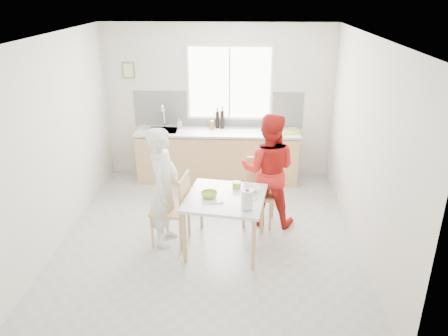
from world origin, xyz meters
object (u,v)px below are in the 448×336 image
object	(u,v)px
wine_bottle_b	(217,120)
chair_left	(175,206)
dining_table	(225,202)
bowl_white	(251,188)
chair_far	(260,188)
wine_bottle_a	(222,120)
person_white	(164,187)
person_red	(268,170)
milk_jug	(247,199)
bowl_green	(209,195)

from	to	relation	value
wine_bottle_b	chair_left	bearing A→B (deg)	-100.27
dining_table	bowl_white	world-z (taller)	bowl_white
chair_left	bowl_white	bearing A→B (deg)	104.39
chair_far	bowl_white	xyz separation A→B (m)	(-0.13, -0.56, 0.26)
dining_table	chair_left	bearing A→B (deg)	171.56
chair_left	wine_bottle_a	distance (m)	2.40
chair_left	person_white	distance (m)	0.30
wine_bottle_a	person_white	bearing A→B (deg)	-105.99
chair_far	person_red	world-z (taller)	person_red
bowl_white	wine_bottle_b	xyz separation A→B (m)	(-0.58, 2.20, 0.29)
person_white	milk_jug	distance (m)	1.18
wine_bottle_a	wine_bottle_b	size ratio (longest dim) A/B	1.07
chair_left	milk_jug	xyz separation A→B (m)	(0.95, -0.42, 0.34)
chair_left	bowl_green	xyz separation A→B (m)	(0.46, -0.12, 0.24)
dining_table	wine_bottle_a	xyz separation A→B (m)	(-0.16, 2.38, 0.40)
bowl_green	bowl_white	world-z (taller)	bowl_green
bowl_green	wine_bottle_a	distance (m)	2.42
person_red	wine_bottle_b	distance (m)	1.89
person_white	bowl_green	bearing A→B (deg)	-94.63
chair_far	chair_left	bearing A→B (deg)	-141.26
dining_table	person_red	bearing A→B (deg)	51.30
bowl_white	chair_left	bearing A→B (deg)	-174.05
bowl_white	person_red	bearing A→B (deg)	64.76
milk_jug	bowl_green	bearing A→B (deg)	156.35
chair_left	chair_far	xyz separation A→B (m)	(1.13, 0.66, -0.02)
bowl_green	bowl_white	size ratio (longest dim) A/B	0.94
dining_table	milk_jug	bearing A→B (deg)	-49.23
person_red	milk_jug	bearing A→B (deg)	82.51
person_red	bowl_green	world-z (taller)	person_red
bowl_green	milk_jug	bearing A→B (deg)	-32.09
bowl_green	wine_bottle_b	distance (m)	2.44
dining_table	person_red	world-z (taller)	person_red
bowl_green	bowl_white	bearing A→B (deg)	22.52
person_red	chair_far	bearing A→B (deg)	-11.90
dining_table	person_white	xyz separation A→B (m)	(-0.81, 0.12, 0.13)
chair_left	wine_bottle_b	world-z (taller)	wine_bottle_b
person_white	wine_bottle_a	size ratio (longest dim) A/B	5.08
bowl_green	wine_bottle_a	xyz separation A→B (m)	(0.04, 2.40, 0.29)
dining_table	chair_left	distance (m)	0.69
person_white	bowl_white	xyz separation A→B (m)	(1.14, 0.08, -0.03)
chair_left	person_red	bearing A→B (deg)	124.98
person_white	bowl_green	size ratio (longest dim) A/B	7.66
wine_bottle_b	person_red	bearing A→B (deg)	-63.89
chair_far	bowl_white	bearing A→B (deg)	-94.99
chair_left	wine_bottle_a	size ratio (longest dim) A/B	3.11
milk_jug	wine_bottle_b	xyz separation A→B (m)	(-0.53, 2.73, 0.18)
chair_far	milk_jug	size ratio (longest dim) A/B	3.79
chair_left	milk_jug	distance (m)	1.09
wine_bottle_a	bowl_green	bearing A→B (deg)	-91.06
bowl_green	milk_jug	distance (m)	0.58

